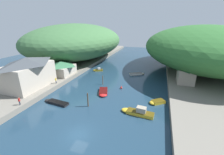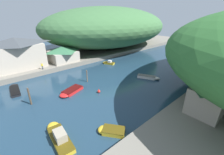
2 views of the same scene
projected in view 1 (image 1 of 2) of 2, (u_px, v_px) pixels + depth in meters
name	position (u px, v px, depth m)	size (l,w,h in m)	color
water_surface	(123.00, 76.00, 50.94)	(130.00, 130.00, 0.00)	#1E384C
left_bank	(60.00, 68.00, 57.99)	(22.00, 120.00, 1.22)	slate
right_bank	(207.00, 83.00, 43.47)	(22.00, 120.00, 1.22)	slate
hillside_left	(76.00, 41.00, 69.47)	(38.82, 54.35, 15.55)	#3D6B3D
hillside_right	(204.00, 46.00, 54.75)	(41.61, 58.25, 15.23)	#2D662D
waterfront_building	(28.00, 72.00, 37.93)	(7.86, 12.60, 7.76)	#B2A899
boathouse_shed	(61.00, 68.00, 47.95)	(7.50, 7.73, 4.29)	#B2A899
right_bank_cottage	(186.00, 74.00, 40.95)	(4.53, 5.55, 4.95)	gray
boat_mid_channel	(98.00, 70.00, 55.97)	(3.89, 2.82, 1.15)	gold
boat_small_dinghy	(156.00, 102.00, 33.36)	(3.82, 3.45, 0.65)	gold
boat_white_cruiser	(103.00, 92.00, 38.07)	(3.56, 5.48, 0.63)	red
boat_far_right_bank	(137.00, 112.00, 29.38)	(6.62, 2.33, 1.70)	gold
boat_red_skiff	(138.00, 74.00, 51.83)	(5.26, 3.55, 0.66)	silver
boat_moored_right	(55.00, 102.00, 33.47)	(6.38, 2.17, 0.51)	black
mooring_post_nearest	(88.00, 100.00, 31.73)	(0.29, 0.29, 3.20)	#4C3D2D
mooring_post_middle	(103.00, 80.00, 43.10)	(0.23, 0.23, 2.86)	brown
channel_buoy_near	(121.00, 88.00, 40.80)	(0.58, 0.58, 0.87)	red
person_on_quay	(56.00, 80.00, 41.04)	(0.25, 0.40, 1.69)	#282D3D
person_by_boathouse	(19.00, 101.00, 30.15)	(0.33, 0.43, 1.69)	#282D3D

